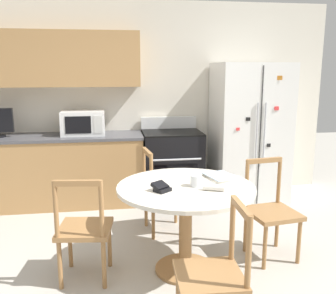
{
  "coord_description": "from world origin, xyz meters",
  "views": [
    {
      "loc": [
        -0.38,
        -2.48,
        1.71
      ],
      "look_at": [
        0.16,
        1.15,
        0.95
      ],
      "focal_mm": 40.0,
      "sensor_mm": 36.0,
      "label": 1
    }
  ],
  "objects_px": {
    "refrigerator": "(249,132)",
    "dining_chair_far": "(162,192)",
    "candle_glass": "(196,182)",
    "oven_range": "(172,165)",
    "dining_chair_near": "(214,276)",
    "dining_chair_left": "(84,230)",
    "microwave": "(83,123)",
    "dining_chair_right": "(271,212)",
    "wallet": "(161,188)"
  },
  "relations": [
    {
      "from": "microwave",
      "to": "dining_chair_near",
      "type": "bearing_deg",
      "value": -70.22
    },
    {
      "from": "candle_glass",
      "to": "dining_chair_near",
      "type": "bearing_deg",
      "value": -94.36
    },
    {
      "from": "oven_range",
      "to": "wallet",
      "type": "distance_m",
      "value": 2.0
    },
    {
      "from": "candle_glass",
      "to": "wallet",
      "type": "bearing_deg",
      "value": -164.81
    },
    {
      "from": "microwave",
      "to": "dining_chair_near",
      "type": "distance_m",
      "value": 2.94
    },
    {
      "from": "dining_chair_left",
      "to": "wallet",
      "type": "bearing_deg",
      "value": -1.57
    },
    {
      "from": "oven_range",
      "to": "dining_chair_left",
      "type": "height_order",
      "value": "oven_range"
    },
    {
      "from": "refrigerator",
      "to": "dining_chair_left",
      "type": "distance_m",
      "value": 2.75
    },
    {
      "from": "refrigerator",
      "to": "dining_chair_far",
      "type": "relative_size",
      "value": 1.99
    },
    {
      "from": "dining_chair_left",
      "to": "dining_chair_far",
      "type": "bearing_deg",
      "value": 55.2
    },
    {
      "from": "dining_chair_far",
      "to": "candle_glass",
      "type": "distance_m",
      "value": 0.95
    },
    {
      "from": "dining_chair_right",
      "to": "wallet",
      "type": "relative_size",
      "value": 5.2
    },
    {
      "from": "dining_chair_right",
      "to": "dining_chair_near",
      "type": "height_order",
      "value": "same"
    },
    {
      "from": "dining_chair_far",
      "to": "candle_glass",
      "type": "relative_size",
      "value": 9.45
    },
    {
      "from": "oven_range",
      "to": "microwave",
      "type": "relative_size",
      "value": 2.02
    },
    {
      "from": "microwave",
      "to": "dining_chair_far",
      "type": "bearing_deg",
      "value": -50.03
    },
    {
      "from": "dining_chair_far",
      "to": "dining_chair_left",
      "type": "height_order",
      "value": "same"
    },
    {
      "from": "refrigerator",
      "to": "dining_chair_right",
      "type": "xyz_separation_m",
      "value": [
        -0.38,
        -1.63,
        -0.46
      ]
    },
    {
      "from": "wallet",
      "to": "dining_chair_right",
      "type": "bearing_deg",
      "value": 13.3
    },
    {
      "from": "dining_chair_right",
      "to": "wallet",
      "type": "height_order",
      "value": "dining_chair_right"
    },
    {
      "from": "dining_chair_near",
      "to": "dining_chair_far",
      "type": "bearing_deg",
      "value": 5.9
    },
    {
      "from": "refrigerator",
      "to": "oven_range",
      "type": "bearing_deg",
      "value": 176.9
    },
    {
      "from": "refrigerator",
      "to": "wallet",
      "type": "relative_size",
      "value": 10.35
    },
    {
      "from": "oven_range",
      "to": "dining_chair_right",
      "type": "bearing_deg",
      "value": -68.79
    },
    {
      "from": "oven_range",
      "to": "candle_glass",
      "type": "xyz_separation_m",
      "value": [
        -0.09,
        -1.85,
        0.34
      ]
    },
    {
      "from": "microwave",
      "to": "dining_chair_right",
      "type": "relative_size",
      "value": 0.59
    },
    {
      "from": "oven_range",
      "to": "refrigerator",
      "type": "bearing_deg",
      "value": -3.1
    },
    {
      "from": "oven_range",
      "to": "dining_chair_left",
      "type": "xyz_separation_m",
      "value": [
        -1.01,
        -1.84,
        -0.03
      ]
    },
    {
      "from": "dining_chair_far",
      "to": "candle_glass",
      "type": "xyz_separation_m",
      "value": [
        0.17,
        -0.86,
        0.37
      ]
    },
    {
      "from": "refrigerator",
      "to": "oven_range",
      "type": "relative_size",
      "value": 1.66
    },
    {
      "from": "microwave",
      "to": "dining_chair_right",
      "type": "distance_m",
      "value": 2.56
    },
    {
      "from": "dining_chair_right",
      "to": "dining_chair_left",
      "type": "height_order",
      "value": "same"
    },
    {
      "from": "refrigerator",
      "to": "candle_glass",
      "type": "xyz_separation_m",
      "value": [
        -1.12,
        -1.79,
        -0.09
      ]
    },
    {
      "from": "dining_chair_right",
      "to": "wallet",
      "type": "bearing_deg",
      "value": 4.84
    },
    {
      "from": "dining_chair_near",
      "to": "dining_chair_left",
      "type": "distance_m",
      "value": 1.19
    },
    {
      "from": "dining_chair_far",
      "to": "wallet",
      "type": "bearing_deg",
      "value": -15.36
    },
    {
      "from": "candle_glass",
      "to": "oven_range",
      "type": "bearing_deg",
      "value": 87.13
    },
    {
      "from": "dining_chair_right",
      "to": "candle_glass",
      "type": "height_order",
      "value": "dining_chair_right"
    },
    {
      "from": "refrigerator",
      "to": "microwave",
      "type": "height_order",
      "value": "refrigerator"
    },
    {
      "from": "dining_chair_near",
      "to": "wallet",
      "type": "height_order",
      "value": "dining_chair_near"
    },
    {
      "from": "refrigerator",
      "to": "candle_glass",
      "type": "relative_size",
      "value": 18.82
    },
    {
      "from": "candle_glass",
      "to": "refrigerator",
      "type": "bearing_deg",
      "value": 57.92
    },
    {
      "from": "dining_chair_right",
      "to": "candle_glass",
      "type": "distance_m",
      "value": 0.85
    },
    {
      "from": "microwave",
      "to": "wallet",
      "type": "bearing_deg",
      "value": -69.58
    },
    {
      "from": "wallet",
      "to": "dining_chair_far",
      "type": "bearing_deg",
      "value": 81.87
    },
    {
      "from": "dining_chair_right",
      "to": "wallet",
      "type": "distance_m",
      "value": 1.13
    },
    {
      "from": "refrigerator",
      "to": "dining_chair_near",
      "type": "xyz_separation_m",
      "value": [
        -1.18,
        -2.61,
        -0.46
      ]
    },
    {
      "from": "oven_range",
      "to": "dining_chair_near",
      "type": "distance_m",
      "value": 2.67
    },
    {
      "from": "dining_chair_near",
      "to": "dining_chair_far",
      "type": "xyz_separation_m",
      "value": [
        -0.1,
        1.67,
        0.0
      ]
    },
    {
      "from": "refrigerator",
      "to": "dining_chair_right",
      "type": "height_order",
      "value": "refrigerator"
    }
  ]
}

